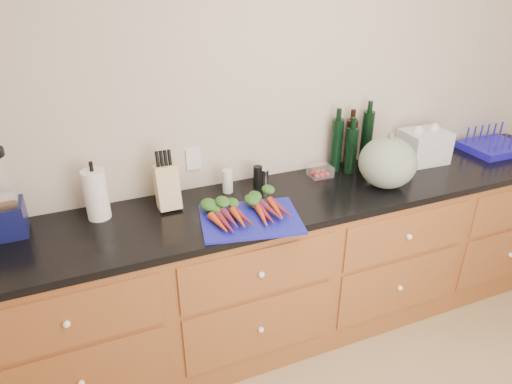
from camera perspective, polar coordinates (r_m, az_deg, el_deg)
name	(u,v)px	position (r m, az deg, el deg)	size (l,w,h in m)	color
wall_back	(289,114)	(2.71, 4.19, 9.74)	(4.10, 0.05, 2.60)	beige
cabinets	(309,263)	(2.83, 6.59, -8.86)	(3.60, 0.64, 0.90)	brown
countertop	(313,195)	(2.59, 7.09, -0.36)	(3.64, 0.62, 0.04)	black
cutting_board	(250,219)	(2.28, -0.71, -3.42)	(0.49, 0.37, 0.01)	#15179D
carrots	(247,210)	(2.30, -1.14, -2.23)	(0.40, 0.30, 0.06)	#CD4418
squash	(388,163)	(2.67, 16.12, 3.56)	(0.32, 0.32, 0.29)	slate
blender_appliance	(0,199)	(2.39, -29.33, -0.80)	(0.17, 0.17, 0.43)	#0E1142
paper_towel	(96,195)	(2.38, -19.36, -0.32)	(0.11, 0.11, 0.26)	white
knife_block	(167,187)	(2.40, -11.05, 0.63)	(0.11, 0.11, 0.23)	tan
grinder_salt	(228,181)	(2.53, -3.57, 1.35)	(0.06, 0.06, 0.13)	silver
grinder_pepper	(258,177)	(2.59, 0.21, 1.95)	(0.05, 0.05, 0.13)	black
canister_chrome	(265,178)	(2.62, 1.12, 1.82)	(0.04, 0.04, 0.10)	silver
tomato_box	(320,171)	(2.77, 8.04, 2.59)	(0.13, 0.11, 0.06)	white
bottles	(351,144)	(2.86, 11.84, 5.89)	(0.29, 0.15, 0.35)	black
grocery_bag	(424,146)	(3.11, 20.22, 5.38)	(0.28, 0.22, 0.20)	white
dish_rack	(494,145)	(3.51, 27.59, 5.20)	(0.39, 0.31, 0.15)	#1A14B0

